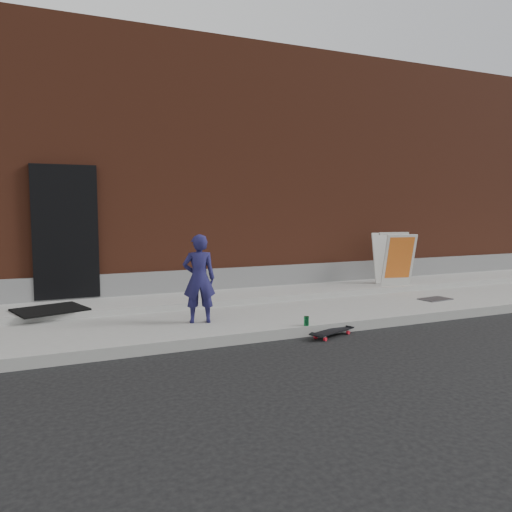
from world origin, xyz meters
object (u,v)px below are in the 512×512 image
child (199,279)px  soda_can (306,321)px  skateboard (332,332)px  pizza_sign (394,258)px

child → soda_can: size_ratio=9.65×
skateboard → pizza_sign: pizza_sign is taller
pizza_sign → skateboard: bearing=-142.1°
skateboard → pizza_sign: (2.84, 2.22, 0.71)m
pizza_sign → soda_can: (-3.17, -2.05, -0.57)m
pizza_sign → soda_can: pizza_sign is taller
pizza_sign → soda_can: bearing=-147.1°
pizza_sign → child: bearing=-164.5°
skateboard → pizza_sign: bearing=37.9°
child → soda_can: (1.32, -0.80, -0.58)m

